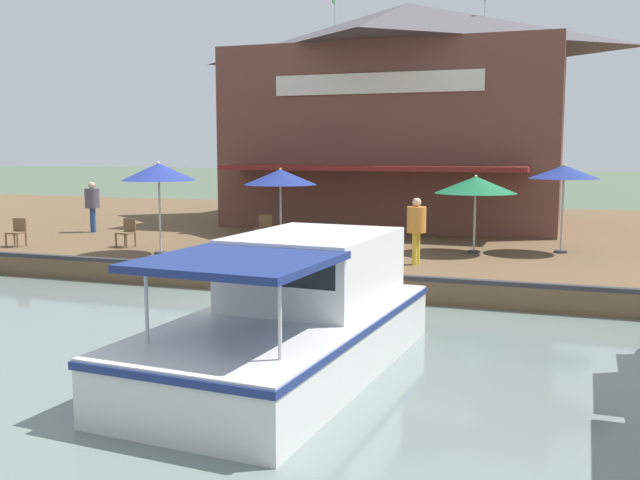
{
  "coord_description": "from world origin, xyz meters",
  "views": [
    {
      "loc": [
        15.43,
        6.59,
        3.5
      ],
      "look_at": [
        -1.0,
        0.93,
        1.3
      ],
      "focal_mm": 40.0,
      "sensor_mm": 36.0,
      "label": 1
    }
  ],
  "objects_px": {
    "waterfront_restaurant": "(406,112)",
    "motorboat_fourth_along": "(307,314)",
    "patio_umbrella_back_row": "(476,185)",
    "patio_umbrella_far_corner": "(159,172)",
    "person_near_entrance": "(416,223)",
    "cafe_chair_beside_entrance": "(127,231)",
    "tree_downstream_bank": "(414,106)",
    "cafe_chair_back_row_seat": "(264,227)",
    "cafe_chair_far_corner_seat": "(330,242)",
    "cafe_chair_under_first_umbrella": "(17,231)",
    "patio_umbrella_mid_patio_left": "(280,177)",
    "patio_umbrella_near_quay_edge": "(564,172)",
    "person_mid_patio": "(92,200)"
  },
  "relations": [
    {
      "from": "patio_umbrella_near_quay_edge",
      "to": "tree_downstream_bank",
      "type": "relative_size",
      "value": 0.32
    },
    {
      "from": "waterfront_restaurant",
      "to": "patio_umbrella_back_row",
      "type": "height_order",
      "value": "waterfront_restaurant"
    },
    {
      "from": "cafe_chair_back_row_seat",
      "to": "person_near_entrance",
      "type": "distance_m",
      "value": 6.25
    },
    {
      "from": "person_near_entrance",
      "to": "patio_umbrella_back_row",
      "type": "bearing_deg",
      "value": 156.23
    },
    {
      "from": "cafe_chair_under_first_umbrella",
      "to": "person_near_entrance",
      "type": "bearing_deg",
      "value": 92.54
    },
    {
      "from": "waterfront_restaurant",
      "to": "cafe_chair_back_row_seat",
      "type": "bearing_deg",
      "value": -17.95
    },
    {
      "from": "cafe_chair_under_first_umbrella",
      "to": "person_mid_patio",
      "type": "xyz_separation_m",
      "value": [
        -3.95,
        -0.21,
        0.65
      ]
    },
    {
      "from": "patio_umbrella_near_quay_edge",
      "to": "person_near_entrance",
      "type": "xyz_separation_m",
      "value": [
        3.43,
        -3.48,
        -1.21
      ]
    },
    {
      "from": "waterfront_restaurant",
      "to": "person_near_entrance",
      "type": "distance_m",
      "value": 12.14
    },
    {
      "from": "patio_umbrella_mid_patio_left",
      "to": "cafe_chair_beside_entrance",
      "type": "relative_size",
      "value": 2.77
    },
    {
      "from": "patio_umbrella_far_corner",
      "to": "cafe_chair_back_row_seat",
      "type": "distance_m",
      "value": 4.21
    },
    {
      "from": "waterfront_restaurant",
      "to": "patio_umbrella_back_row",
      "type": "xyz_separation_m",
      "value": [
        8.73,
        3.91,
        -2.52
      ]
    },
    {
      "from": "motorboat_fourth_along",
      "to": "patio_umbrella_far_corner",
      "type": "bearing_deg",
      "value": -134.05
    },
    {
      "from": "waterfront_restaurant",
      "to": "cafe_chair_under_first_umbrella",
      "type": "distance_m",
      "value": 15.59
    },
    {
      "from": "waterfront_restaurant",
      "to": "cafe_chair_beside_entrance",
      "type": "bearing_deg",
      "value": -29.49
    },
    {
      "from": "patio_umbrella_mid_patio_left",
      "to": "person_mid_patio",
      "type": "xyz_separation_m",
      "value": [
        -0.72,
        -7.49,
        -0.94
      ]
    },
    {
      "from": "cafe_chair_back_row_seat",
      "to": "cafe_chair_far_corner_seat",
      "type": "bearing_deg",
      "value": 47.97
    },
    {
      "from": "cafe_chair_far_corner_seat",
      "to": "cafe_chair_beside_entrance",
      "type": "height_order",
      "value": "same"
    },
    {
      "from": "patio_umbrella_mid_patio_left",
      "to": "person_near_entrance",
      "type": "relative_size",
      "value": 1.38
    },
    {
      "from": "patio_umbrella_near_quay_edge",
      "to": "cafe_chair_under_first_umbrella",
      "type": "xyz_separation_m",
      "value": [
        3.97,
        -15.56,
        -1.8
      ]
    },
    {
      "from": "patio_umbrella_back_row",
      "to": "motorboat_fourth_along",
      "type": "bearing_deg",
      "value": -9.14
    },
    {
      "from": "patio_umbrella_far_corner",
      "to": "patio_umbrella_mid_patio_left",
      "type": "height_order",
      "value": "patio_umbrella_far_corner"
    },
    {
      "from": "patio_umbrella_back_row",
      "to": "patio_umbrella_mid_patio_left",
      "type": "xyz_separation_m",
      "value": [
        -0.1,
        -5.95,
        0.14
      ]
    },
    {
      "from": "patio_umbrella_mid_patio_left",
      "to": "cafe_chair_far_corner_seat",
      "type": "height_order",
      "value": "patio_umbrella_mid_patio_left"
    },
    {
      "from": "patio_umbrella_far_corner",
      "to": "person_near_entrance",
      "type": "distance_m",
      "value": 7.27
    },
    {
      "from": "patio_umbrella_far_corner",
      "to": "motorboat_fourth_along",
      "type": "relative_size",
      "value": 0.34
    },
    {
      "from": "cafe_chair_far_corner_seat",
      "to": "cafe_chair_beside_entrance",
      "type": "relative_size",
      "value": 1.0
    },
    {
      "from": "cafe_chair_back_row_seat",
      "to": "waterfront_restaurant",
      "type": "bearing_deg",
      "value": 162.05
    },
    {
      "from": "cafe_chair_back_row_seat",
      "to": "cafe_chair_far_corner_seat",
      "type": "relative_size",
      "value": 1.0
    },
    {
      "from": "cafe_chair_under_first_umbrella",
      "to": "person_mid_patio",
      "type": "distance_m",
      "value": 4.01
    },
    {
      "from": "patio_umbrella_back_row",
      "to": "waterfront_restaurant",
      "type": "bearing_deg",
      "value": -155.86
    },
    {
      "from": "patio_umbrella_far_corner",
      "to": "person_mid_patio",
      "type": "bearing_deg",
      "value": -127.12
    },
    {
      "from": "patio_umbrella_near_quay_edge",
      "to": "cafe_chair_back_row_seat",
      "type": "relative_size",
      "value": 2.96
    },
    {
      "from": "patio_umbrella_far_corner",
      "to": "patio_umbrella_near_quay_edge",
      "type": "xyz_separation_m",
      "value": [
        -3.91,
        10.63,
        -0.02
      ]
    },
    {
      "from": "waterfront_restaurant",
      "to": "motorboat_fourth_along",
      "type": "height_order",
      "value": "waterfront_restaurant"
    },
    {
      "from": "patio_umbrella_back_row",
      "to": "cafe_chair_far_corner_seat",
      "type": "relative_size",
      "value": 2.7
    },
    {
      "from": "cafe_chair_back_row_seat",
      "to": "person_near_entrance",
      "type": "xyz_separation_m",
      "value": [
        2.93,
        5.49,
        0.59
      ]
    },
    {
      "from": "cafe_chair_far_corner_seat",
      "to": "person_near_entrance",
      "type": "height_order",
      "value": "person_near_entrance"
    },
    {
      "from": "patio_umbrella_far_corner",
      "to": "patio_umbrella_mid_patio_left",
      "type": "bearing_deg",
      "value": 143.51
    },
    {
      "from": "patio_umbrella_mid_patio_left",
      "to": "motorboat_fourth_along",
      "type": "height_order",
      "value": "patio_umbrella_mid_patio_left"
    },
    {
      "from": "person_mid_patio",
      "to": "motorboat_fourth_along",
      "type": "relative_size",
      "value": 0.24
    },
    {
      "from": "cafe_chair_under_first_umbrella",
      "to": "cafe_chair_beside_entrance",
      "type": "xyz_separation_m",
      "value": [
        -1.02,
        3.18,
        0.0
      ]
    },
    {
      "from": "patio_umbrella_mid_patio_left",
      "to": "person_mid_patio",
      "type": "bearing_deg",
      "value": -95.49
    },
    {
      "from": "waterfront_restaurant",
      "to": "person_mid_patio",
      "type": "height_order",
      "value": "waterfront_restaurant"
    },
    {
      "from": "patio_umbrella_far_corner",
      "to": "person_mid_patio",
      "type": "relative_size",
      "value": 1.45
    },
    {
      "from": "waterfront_restaurant",
      "to": "cafe_chair_far_corner_seat",
      "type": "bearing_deg",
      "value": 2.23
    },
    {
      "from": "cafe_chair_beside_entrance",
      "to": "tree_downstream_bank",
      "type": "height_order",
      "value": "tree_downstream_bank"
    },
    {
      "from": "waterfront_restaurant",
      "to": "cafe_chair_far_corner_seat",
      "type": "distance_m",
      "value": 11.92
    },
    {
      "from": "waterfront_restaurant",
      "to": "patio_umbrella_far_corner",
      "type": "xyz_separation_m",
      "value": [
        11.8,
        -4.39,
        -2.16
      ]
    },
    {
      "from": "patio_umbrella_far_corner",
      "to": "motorboat_fourth_along",
      "type": "distance_m",
      "value": 9.62
    }
  ]
}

